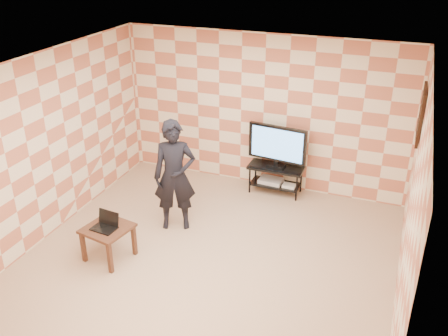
{
  "coord_description": "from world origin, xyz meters",
  "views": [
    {
      "loc": [
        2.26,
        -5.31,
        4.2
      ],
      "look_at": [
        0.0,
        0.6,
        1.15
      ],
      "focal_mm": 40.0,
      "sensor_mm": 36.0,
      "label": 1
    }
  ],
  "objects_px": {
    "side_table": "(108,233)",
    "person": "(175,176)",
    "tv_stand": "(276,173)",
    "tv": "(277,145)"
  },
  "relations": [
    {
      "from": "side_table",
      "to": "person",
      "type": "distance_m",
      "value": 1.29
    },
    {
      "from": "person",
      "to": "side_table",
      "type": "bearing_deg",
      "value": -138.37
    },
    {
      "from": "tv",
      "to": "tv_stand",
      "type": "bearing_deg",
      "value": 96.43
    },
    {
      "from": "tv_stand",
      "to": "tv",
      "type": "bearing_deg",
      "value": -83.57
    },
    {
      "from": "side_table",
      "to": "person",
      "type": "height_order",
      "value": "person"
    },
    {
      "from": "tv_stand",
      "to": "side_table",
      "type": "relative_size",
      "value": 1.38
    },
    {
      "from": "side_table",
      "to": "person",
      "type": "bearing_deg",
      "value": 64.94
    },
    {
      "from": "tv_stand",
      "to": "tv",
      "type": "distance_m",
      "value": 0.54
    },
    {
      "from": "tv_stand",
      "to": "tv",
      "type": "relative_size",
      "value": 0.93
    },
    {
      "from": "tv",
      "to": "person",
      "type": "relative_size",
      "value": 0.59
    }
  ]
}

